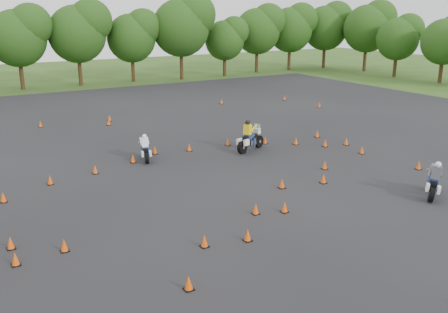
% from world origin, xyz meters
% --- Properties ---
extents(ground, '(140.00, 140.00, 0.00)m').
position_xyz_m(ground, '(0.00, 0.00, 0.00)').
color(ground, '#2D5119').
rests_on(ground, ground).
extents(asphalt_pad, '(62.00, 62.00, 0.00)m').
position_xyz_m(asphalt_pad, '(0.00, 6.00, 0.01)').
color(asphalt_pad, black).
rests_on(asphalt_pad, ground).
extents(treeline, '(87.42, 32.36, 10.75)m').
position_xyz_m(treeline, '(2.19, 34.43, 4.64)').
color(treeline, '#204213').
rests_on(treeline, ground).
extents(traffic_cones, '(33.78, 32.72, 0.45)m').
position_xyz_m(traffic_cones, '(-0.20, 6.02, 0.23)').
color(traffic_cones, '#E04D09').
rests_on(traffic_cones, asphalt_pad).
extents(rider_grey, '(2.17, 1.97, 1.74)m').
position_xyz_m(rider_grey, '(6.92, -2.89, 0.87)').
color(rider_grey, '#3E4045').
rests_on(rider_grey, ground).
extents(rider_yellow, '(2.62, 1.65, 1.94)m').
position_xyz_m(rider_yellow, '(4.16, 7.79, 0.97)').
color(rider_yellow, gold).
rests_on(rider_yellow, ground).
extents(rider_white, '(1.13, 2.11, 1.56)m').
position_xyz_m(rider_white, '(-2.15, 9.18, 0.79)').
color(rider_white, white).
rests_on(rider_white, ground).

